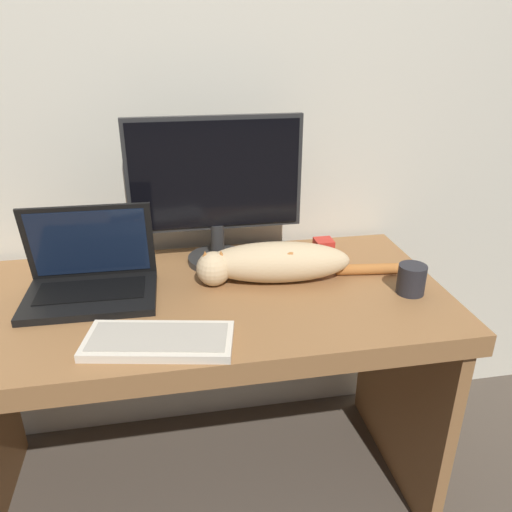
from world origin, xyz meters
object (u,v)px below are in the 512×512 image
monitor (216,188)px  laptop (91,279)px  external_keyboard (159,341)px  coffee_mug (411,279)px  cat (273,262)px

monitor → laptop: monitor is taller
monitor → laptop: size_ratio=1.48×
external_keyboard → coffee_mug: size_ratio=4.36×
laptop → monitor: bearing=23.9°
laptop → cat: bearing=0.7°
laptop → external_keyboard: laptop is taller
external_keyboard → coffee_mug: (0.68, 0.13, 0.03)m
monitor → cat: (0.14, -0.15, -0.18)m
monitor → external_keyboard: (-0.18, -0.42, -0.23)m
coffee_mug → monitor: bearing=149.2°
cat → coffee_mug: 0.38m
monitor → external_keyboard: monitor is taller
monitor → cat: monitor is taller
cat → monitor: bearing=139.4°
external_keyboard → coffee_mug: 0.69m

